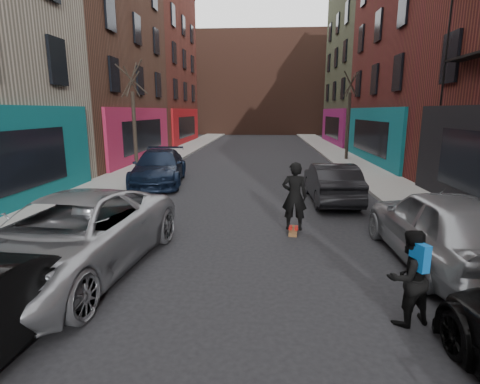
# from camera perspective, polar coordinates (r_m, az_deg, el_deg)

# --- Properties ---
(sidewalk_left) EXTENTS (2.50, 84.00, 0.13)m
(sidewalk_left) POSITION_cam_1_polar(r_m,az_deg,el_deg) (32.56, -8.58, 6.44)
(sidewalk_left) COLOR gray
(sidewalk_left) RESTS_ON ground
(sidewalk_right) EXTENTS (2.50, 84.00, 0.13)m
(sidewalk_right) POSITION_cam_1_polar(r_m,az_deg,el_deg) (32.28, 13.78, 6.17)
(sidewalk_right) COLOR gray
(sidewalk_right) RESTS_ON ground
(building_far) EXTENTS (40.00, 10.00, 14.00)m
(building_far) POSITION_cam_1_polar(r_m,az_deg,el_deg) (57.76, 3.28, 15.95)
(building_far) COLOR #47281E
(building_far) RESTS_ON ground
(tree_left_far) EXTENTS (2.00, 2.00, 6.50)m
(tree_left_far) POSITION_cam_1_polar(r_m,az_deg,el_deg) (20.83, -15.93, 12.01)
(tree_left_far) COLOR black
(tree_left_far) RESTS_ON sidewalk_left
(tree_right_far) EXTENTS (2.00, 2.00, 6.80)m
(tree_right_far) POSITION_cam_1_polar(r_m,az_deg,el_deg) (26.21, 16.30, 12.29)
(tree_right_far) COLOR black
(tree_right_far) RESTS_ON sidewalk_right
(parked_left_far) EXTENTS (3.24, 6.09, 1.63)m
(parked_left_far) POSITION_cam_1_polar(r_m,az_deg,el_deg) (8.42, -24.40, -6.18)
(parked_left_far) COLOR gray
(parked_left_far) RESTS_ON ground
(parked_left_end) EXTENTS (2.87, 5.57, 1.55)m
(parked_left_end) POSITION_cam_1_polar(r_m,az_deg,el_deg) (17.61, -12.21, 3.71)
(parked_left_end) COLOR black
(parked_left_end) RESTS_ON ground
(parked_right_far) EXTENTS (2.11, 5.08, 1.72)m
(parked_right_far) POSITION_cam_1_polar(r_m,az_deg,el_deg) (9.22, 28.56, -4.73)
(parked_right_far) COLOR #989BA1
(parked_right_far) RESTS_ON ground
(parked_right_end) EXTENTS (1.62, 4.41, 1.44)m
(parked_right_end) POSITION_cam_1_polar(r_m,az_deg,el_deg) (14.28, 13.75, 1.46)
(parked_right_end) COLOR black
(parked_right_end) RESTS_ON ground
(skateboard) EXTENTS (0.31, 0.82, 0.10)m
(skateboard) POSITION_cam_1_polar(r_m,az_deg,el_deg) (10.56, 8.13, -5.87)
(skateboard) COLOR brown
(skateboard) RESTS_ON ground
(skateboarder) EXTENTS (0.73, 0.53, 1.88)m
(skateboarder) POSITION_cam_1_polar(r_m,az_deg,el_deg) (10.30, 8.29, -0.62)
(skateboarder) COLOR black
(skateboarder) RESTS_ON skateboard
(pedestrian) EXTENTS (0.91, 0.82, 1.55)m
(pedestrian) POSITION_cam_1_polar(r_m,az_deg,el_deg) (6.53, 24.32, -11.71)
(pedestrian) COLOR black
(pedestrian) RESTS_ON ground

